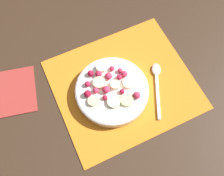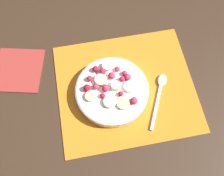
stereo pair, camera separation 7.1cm
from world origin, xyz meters
name	(u,v)px [view 2 (the right image)]	position (x,y,z in m)	size (l,w,h in m)	color
ground_plane	(126,88)	(0.00, 0.00, 0.00)	(3.00, 3.00, 0.00)	#382619
placemat	(126,87)	(0.00, 0.00, 0.00)	(0.41, 0.36, 0.01)	orange
fruit_bowl	(112,90)	(0.05, 0.01, 0.03)	(0.21, 0.21, 0.05)	white
spoon	(160,90)	(-0.10, 0.03, 0.01)	(0.09, 0.17, 0.01)	silver
napkin	(18,70)	(0.32, -0.12, 0.00)	(0.18, 0.18, 0.01)	#A3332D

